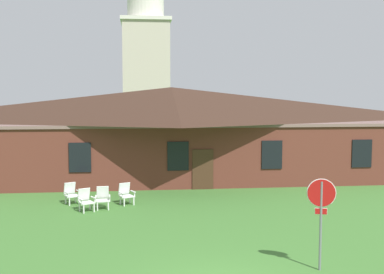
# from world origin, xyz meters

# --- Properties ---
(brick_building) EXTENTS (25.70, 10.40, 5.35)m
(brick_building) POSITION_xyz_m (0.00, 17.95, 2.72)
(brick_building) COLOR brown
(brick_building) RESTS_ON ground
(dome_tower) EXTENTS (5.18, 5.18, 18.42)m
(dome_tower) POSITION_xyz_m (-1.22, 39.84, 8.39)
(dome_tower) COLOR #BCB29E
(dome_tower) RESTS_ON ground
(stop_sign) EXTENTS (0.78, 0.24, 2.61)m
(stop_sign) POSITION_xyz_m (3.07, 1.23, 1.85)
(stop_sign) COLOR slate
(stop_sign) RESTS_ON ground
(lawn_chair_by_porch) EXTENTS (0.83, 0.86, 0.96)m
(lawn_chair_by_porch) POSITION_xyz_m (-5.04, 10.31, 0.50)
(lawn_chair_by_porch) COLOR white
(lawn_chair_by_porch) RESTS_ON ground
(lawn_chair_near_door) EXTENTS (0.82, 0.86, 0.96)m
(lawn_chair_near_door) POSITION_xyz_m (-4.25, 8.87, 0.50)
(lawn_chair_near_door) COLOR silver
(lawn_chair_near_door) RESTS_ON ground
(lawn_chair_left_end) EXTENTS (0.68, 0.71, 0.96)m
(lawn_chair_left_end) POSITION_xyz_m (-3.56, 9.22, 0.50)
(lawn_chair_left_end) COLOR silver
(lawn_chair_left_end) RESTS_ON ground
(lawn_chair_middle) EXTENTS (0.80, 0.84, 0.96)m
(lawn_chair_middle) POSITION_xyz_m (-2.59, 9.95, 0.50)
(lawn_chair_middle) COLOR white
(lawn_chair_middle) RESTS_ON ground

